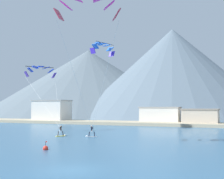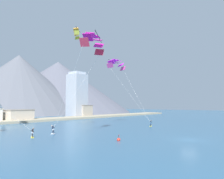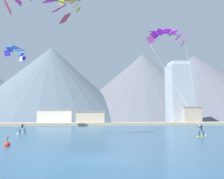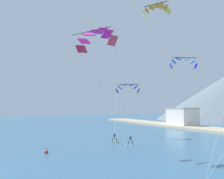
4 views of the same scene
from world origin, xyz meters
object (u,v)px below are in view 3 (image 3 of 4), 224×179
(parafoil_kite_near_lead, at_px, (39,4))
(parafoil_kite_mid_center, at_px, (167,36))
(race_marker_buoy, at_px, (7,144))
(parafoil_kite_distant_high_outer, at_px, (70,2))
(parafoil_kite_distant_low_drift, at_px, (16,52))
(kitesurfer_near_lead, at_px, (21,131))
(kitesurfer_mid_center, at_px, (203,133))

(parafoil_kite_near_lead, bearing_deg, parafoil_kite_mid_center, 28.27)
(race_marker_buoy, bearing_deg, parafoil_kite_distant_high_outer, 72.77)
(race_marker_buoy, bearing_deg, parafoil_kite_distant_low_drift, 103.56)
(parafoil_kite_near_lead, relative_size, parafoil_kite_distant_low_drift, 2.81)
(parafoil_kite_near_lead, bearing_deg, parafoil_kite_distant_low_drift, 110.19)
(parafoil_kite_mid_center, distance_m, parafoil_kite_distant_high_outer, 18.23)
(kitesurfer_near_lead, bearing_deg, parafoil_kite_distant_low_drift, 108.33)
(parafoil_kite_distant_low_drift, relative_size, race_marker_buoy, 5.87)
(parafoil_kite_distant_low_drift, bearing_deg, parafoil_kite_distant_high_outer, -50.28)
(parafoil_kite_near_lead, relative_size, parafoil_kite_distant_high_outer, 4.46)
(parafoil_kite_distant_high_outer, xyz_separation_m, race_marker_buoy, (-4.77, -15.39, -21.36))
(kitesurfer_near_lead, relative_size, parafoil_kite_distant_low_drift, 0.29)
(parafoil_kite_near_lead, xyz_separation_m, parafoil_kite_distant_low_drift, (-8.48, 23.06, -0.53))
(parafoil_kite_near_lead, height_order, parafoil_kite_distant_low_drift, parafoil_kite_near_lead)
(parafoil_kite_near_lead, relative_size, race_marker_buoy, 16.52)
(kitesurfer_near_lead, bearing_deg, parafoil_kite_near_lead, -65.98)
(kitesurfer_near_lead, bearing_deg, parafoil_kite_mid_center, 9.32)
(kitesurfer_near_lead, distance_m, kitesurfer_mid_center, 25.96)
(kitesurfer_mid_center, relative_size, parafoil_kite_mid_center, 0.10)
(kitesurfer_near_lead, height_order, kitesurfer_mid_center, kitesurfer_near_lead)
(kitesurfer_mid_center, relative_size, parafoil_kite_distant_low_drift, 0.30)
(kitesurfer_near_lead, relative_size, parafoil_kite_near_lead, 0.10)
(kitesurfer_mid_center, bearing_deg, parafoil_kite_distant_low_drift, 143.54)
(parafoil_kite_near_lead, height_order, parafoil_kite_mid_center, parafoil_kite_mid_center)
(kitesurfer_mid_center, bearing_deg, parafoil_kite_near_lead, -178.25)
(kitesurfer_mid_center, bearing_deg, parafoil_kite_distant_high_outer, 156.42)
(kitesurfer_near_lead, xyz_separation_m, kitesurfer_mid_center, (25.09, -6.65, -0.04))
(kitesurfer_mid_center, relative_size, parafoil_kite_distant_high_outer, 0.47)
(parafoil_kite_near_lead, xyz_separation_m, race_marker_buoy, (-1.30, -6.71, -16.81))
(parafoil_kite_mid_center, height_order, parafoil_kite_distant_low_drift, parafoil_kite_mid_center)
(parafoil_kite_distant_high_outer, xyz_separation_m, parafoil_kite_distant_low_drift, (-11.95, 14.39, -5.08))
(race_marker_buoy, bearing_deg, kitesurfer_mid_center, 17.69)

